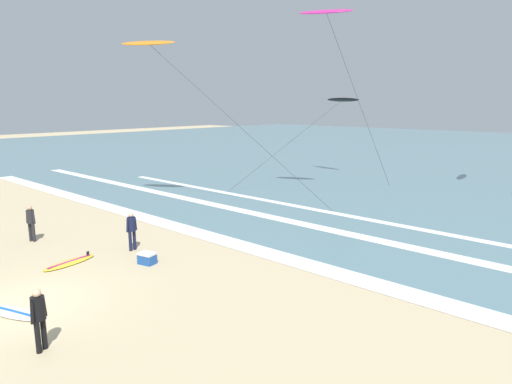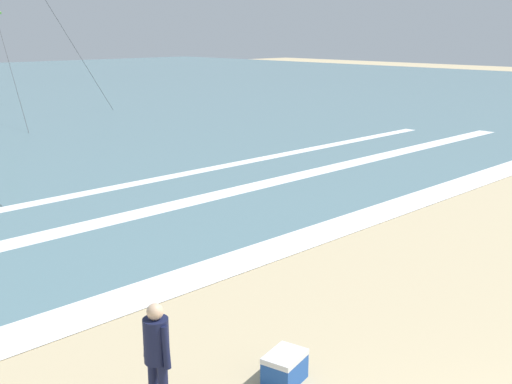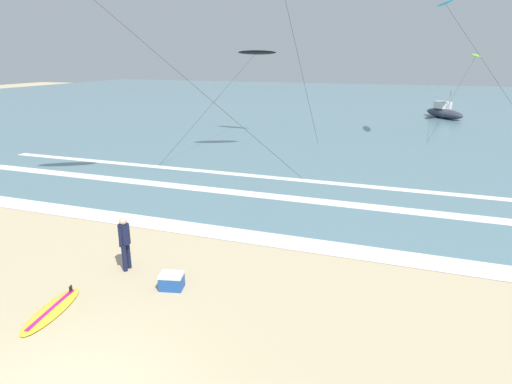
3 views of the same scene
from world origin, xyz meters
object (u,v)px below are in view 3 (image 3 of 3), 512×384
at_px(surfer_right_near, 125,239).
at_px(kite_lime_high_right, 476,56).
at_px(surfboard_left_pile, 52,310).
at_px(cooler_box, 172,281).
at_px(kite_cyan_low_near, 445,4).
at_px(offshore_boat, 444,112).
at_px(kite_black_mid_center, 256,53).

xyz_separation_m(surfer_right_near, kite_lime_high_right, (12.43, 35.14, 5.01)).
xyz_separation_m(surfboard_left_pile, cooler_box, (2.18, 1.94, 0.18)).
height_order(kite_cyan_low_near, cooler_box, kite_cyan_low_near).
xyz_separation_m(kite_cyan_low_near, cooler_box, (-7.07, -24.71, -9.03)).
bearing_deg(cooler_box, kite_lime_high_right, 73.36).
xyz_separation_m(kite_cyan_low_near, kite_lime_high_right, (3.59, 10.95, -3.28)).
relative_size(surfer_right_near, kite_lime_high_right, 0.12).
height_order(offshore_boat, cooler_box, offshore_boat).
xyz_separation_m(surfboard_left_pile, offshore_boat, (11.02, 40.53, 0.51)).
height_order(kite_cyan_low_near, kite_black_mid_center, kite_cyan_low_near).
bearing_deg(kite_lime_high_right, kite_black_mid_center, -142.37).
distance_m(surfboard_left_pile, kite_cyan_low_near, 29.68).
relative_size(surfboard_left_pile, kite_lime_high_right, 0.16).
distance_m(surfer_right_near, cooler_box, 1.99).
xyz_separation_m(surfer_right_near, cooler_box, (1.77, -0.52, -0.74)).
height_order(surfer_right_near, kite_cyan_low_near, kite_cyan_low_near).
bearing_deg(surfer_right_near, surfboard_left_pile, -99.50).
bearing_deg(surfboard_left_pile, kite_black_mid_center, 98.09).
distance_m(surfboard_left_pile, cooler_box, 2.93).
bearing_deg(kite_cyan_low_near, offshore_boat, 82.76).
distance_m(surfboard_left_pile, kite_lime_high_right, 40.18).
bearing_deg(surfer_right_near, offshore_boat, 74.43).
distance_m(kite_lime_high_right, cooler_box, 37.66).
relative_size(surfer_right_near, offshore_boat, 0.30).
distance_m(kite_black_mid_center, offshore_boat, 22.04).
bearing_deg(surfer_right_near, cooler_box, -16.43).
relative_size(surfboard_left_pile, kite_black_mid_center, 0.18).
height_order(kite_lime_high_right, offshore_boat, kite_lime_high_right).
relative_size(kite_cyan_low_near, kite_black_mid_center, 0.80).
relative_size(kite_cyan_low_near, cooler_box, 13.60).
bearing_deg(offshore_boat, kite_black_mid_center, -133.11).
xyz_separation_m(kite_cyan_low_near, kite_black_mid_center, (-12.80, -1.69, -3.08)).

